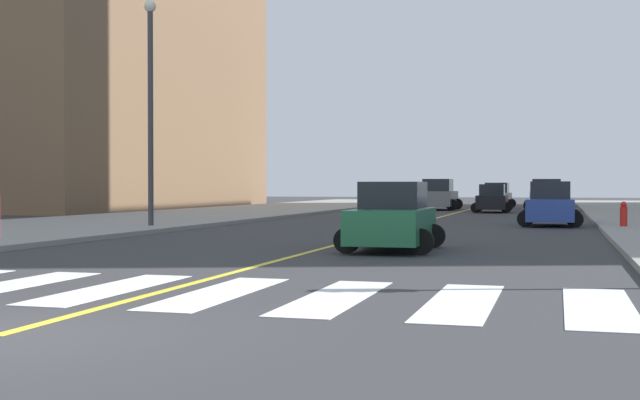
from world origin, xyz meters
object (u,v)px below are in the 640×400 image
object	(u,v)px
car_red_fifth	(550,196)
street_lamp	(150,94)
car_blue_third	(550,205)
car_silver_fourth	(497,196)
car_gray_nearest	(438,195)
car_black_sixth	(492,199)
fire_hydrant	(624,214)
car_green_seventh	(392,218)
car_white_second	(546,196)

from	to	relation	value
car_red_fifth	street_lamp	bearing A→B (deg)	69.31
street_lamp	car_red_fifth	bearing A→B (deg)	70.54
car_blue_third	car_silver_fourth	size ratio (longest dim) A/B	0.97
car_gray_nearest	car_black_sixth	size ratio (longest dim) A/B	1.20
car_silver_fourth	car_black_sixth	distance (m)	9.87
car_gray_nearest	fire_hydrant	world-z (taller)	car_gray_nearest
fire_hydrant	street_lamp	world-z (taller)	street_lamp
car_blue_third	car_gray_nearest	bearing A→B (deg)	-70.68
car_gray_nearest	car_green_seventh	distance (m)	35.33
car_red_fifth	car_green_seventh	bearing A→B (deg)	84.60
car_white_second	car_blue_third	bearing A→B (deg)	89.23
car_red_fifth	car_black_sixth	world-z (taller)	car_red_fifth
car_gray_nearest	fire_hydrant	size ratio (longest dim) A/B	5.15
car_silver_fourth	car_green_seventh	world-z (taller)	car_silver_fourth
car_blue_third	fire_hydrant	distance (m)	3.79
car_blue_third	car_red_fifth	bearing A→B (deg)	-89.49
car_white_second	street_lamp	world-z (taller)	street_lamp
car_white_second	car_silver_fourth	xyz separation A→B (m)	(-3.48, 5.58, -0.10)
car_silver_fourth	street_lamp	size ratio (longest dim) A/B	0.50
car_red_fifth	car_green_seventh	xyz separation A→B (m)	(-3.39, -46.57, -0.04)
car_blue_third	car_red_fifth	xyz separation A→B (m)	(-0.27, 32.35, 0.00)
car_gray_nearest	street_lamp	xyz separation A→B (m)	(-6.78, -27.69, 4.00)
car_white_second	car_black_sixth	bearing A→B (deg)	52.24
car_blue_third	car_silver_fourth	distance (m)	26.84
street_lamp	car_gray_nearest	bearing A→B (deg)	76.25
car_black_sixth	street_lamp	distance (m)	26.07
car_white_second	car_black_sixth	world-z (taller)	car_white_second
car_green_seventh	street_lamp	xyz separation A→B (m)	(-10.43, 7.44, 4.16)
car_green_seventh	street_lamp	bearing A→B (deg)	-36.70
car_silver_fourth	car_white_second	bearing A→B (deg)	123.04
car_gray_nearest	car_white_second	world-z (taller)	car_gray_nearest
street_lamp	car_white_second	bearing A→B (deg)	63.79
fire_hydrant	street_lamp	bearing A→B (deg)	-166.52
car_silver_fourth	car_red_fifth	size ratio (longest dim) A/B	1.02
car_white_second	car_red_fifth	size ratio (longest dim) A/B	1.14
car_silver_fourth	fire_hydrant	distance (m)	30.04
car_blue_third	street_lamp	size ratio (longest dim) A/B	0.48
car_green_seventh	car_gray_nearest	bearing A→B (deg)	-85.25
car_white_second	car_blue_third	distance (m)	20.97
car_gray_nearest	car_red_fifth	xyz separation A→B (m)	(7.05, 11.43, -0.12)
street_lamp	car_silver_fourth	bearing A→B (deg)	73.02
car_green_seventh	fire_hydrant	distance (m)	13.03
car_white_second	car_gray_nearest	bearing A→B (deg)	-1.53
car_silver_fourth	street_lamp	world-z (taller)	street_lamp
car_silver_fourth	car_red_fifth	distance (m)	6.85
car_red_fifth	car_black_sixth	size ratio (longest dim) A/B	1.05
car_silver_fourth	street_lamp	distance (m)	35.09
car_blue_third	car_silver_fourth	world-z (taller)	car_silver_fourth
car_gray_nearest	car_green_seventh	bearing A→B (deg)	-83.82
car_white_second	fire_hydrant	xyz separation A→B (m)	(3.00, -23.75, -0.37)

